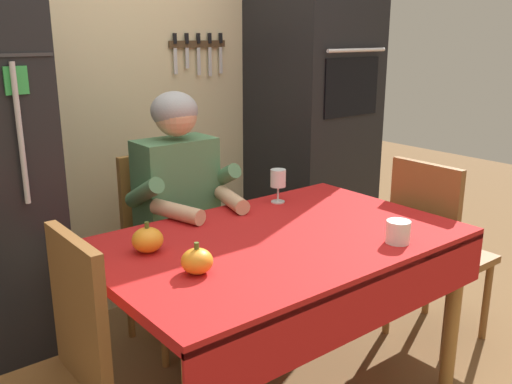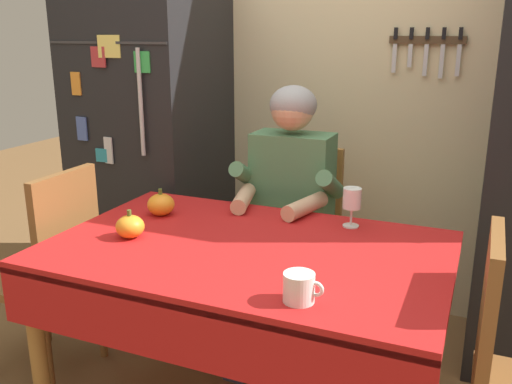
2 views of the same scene
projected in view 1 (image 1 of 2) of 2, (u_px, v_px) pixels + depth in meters
The scene contains 11 objects.
back_wall_assembly at pixel (132, 70), 2.97m from camera, with size 3.70×0.13×2.60m.
wall_oven at pixel (313, 109), 3.37m from camera, with size 0.60×0.64×2.10m.
dining_table at pixel (282, 258), 2.16m from camera, with size 1.40×0.90×0.74m.
chair_behind_person at pixel (166, 240), 2.76m from camera, with size 0.40×0.40×0.93m.
seated_person at pixel (185, 205), 2.55m from camera, with size 0.47×0.55×1.25m.
chair_right_side at pixel (433, 245), 2.69m from camera, with size 0.40×0.40×0.93m.
chair_left_side at pixel (51, 377), 1.66m from camera, with size 0.40×0.40×0.93m.
coffee_mug at pixel (398, 232), 2.08m from camera, with size 0.12×0.09×0.09m.
wine_glass at pixel (278, 180), 2.55m from camera, with size 0.07×0.07×0.16m.
pumpkin_large at pixel (197, 261), 1.81m from camera, with size 0.10×0.10×0.11m.
pumpkin_medium at pixel (148, 240), 1.99m from camera, with size 0.11×0.11×0.11m.
Camera 1 is at (-1.33, -1.43, 1.50)m, focal length 39.38 mm.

